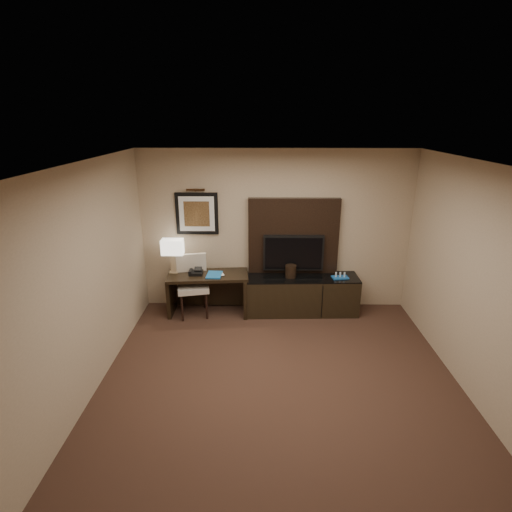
{
  "coord_description": "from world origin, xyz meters",
  "views": [
    {
      "loc": [
        -0.23,
        -3.95,
        3.16
      ],
      "look_at": [
        -0.31,
        1.8,
        1.15
      ],
      "focal_mm": 28.0,
      "sensor_mm": 36.0,
      "label": 1
    }
  ],
  "objects_px": {
    "desk_phone": "(196,271)",
    "ice_bucket": "(291,271)",
    "desk_chair": "(193,286)",
    "tv": "(293,253)",
    "credenza": "(302,295)",
    "minibar_tray": "(340,275)",
    "table_lamp": "(173,256)",
    "desk": "(209,294)"
  },
  "relations": [
    {
      "from": "table_lamp",
      "to": "desk_phone",
      "type": "relative_size",
      "value": 2.64
    },
    {
      "from": "desk_phone",
      "to": "minibar_tray",
      "type": "relative_size",
      "value": 0.81
    },
    {
      "from": "credenza",
      "to": "tv",
      "type": "xyz_separation_m",
      "value": [
        -0.15,
        0.14,
        0.7
      ]
    },
    {
      "from": "desk_phone",
      "to": "credenza",
      "type": "bearing_deg",
      "value": 1.54
    },
    {
      "from": "tv",
      "to": "desk_chair",
      "type": "xyz_separation_m",
      "value": [
        -1.66,
        -0.26,
        -0.5
      ]
    },
    {
      "from": "desk_chair",
      "to": "table_lamp",
      "type": "height_order",
      "value": "table_lamp"
    },
    {
      "from": "credenza",
      "to": "table_lamp",
      "type": "height_order",
      "value": "table_lamp"
    },
    {
      "from": "desk_chair",
      "to": "minibar_tray",
      "type": "xyz_separation_m",
      "value": [
        2.43,
        0.09,
        0.17
      ]
    },
    {
      "from": "desk_phone",
      "to": "desk_chair",
      "type": "bearing_deg",
      "value": -130.54
    },
    {
      "from": "credenza",
      "to": "minibar_tray",
      "type": "bearing_deg",
      "value": -4.78
    },
    {
      "from": "tv",
      "to": "desk_chair",
      "type": "height_order",
      "value": "tv"
    },
    {
      "from": "table_lamp",
      "to": "minibar_tray",
      "type": "xyz_separation_m",
      "value": [
        2.76,
        -0.07,
        -0.3
      ]
    },
    {
      "from": "table_lamp",
      "to": "minibar_tray",
      "type": "height_order",
      "value": "table_lamp"
    },
    {
      "from": "table_lamp",
      "to": "tv",
      "type": "bearing_deg",
      "value": 3.01
    },
    {
      "from": "desk",
      "to": "ice_bucket",
      "type": "bearing_deg",
      "value": -2.71
    },
    {
      "from": "tv",
      "to": "ice_bucket",
      "type": "distance_m",
      "value": 0.31
    },
    {
      "from": "desk",
      "to": "table_lamp",
      "type": "height_order",
      "value": "table_lamp"
    },
    {
      "from": "table_lamp",
      "to": "desk_phone",
      "type": "height_order",
      "value": "table_lamp"
    },
    {
      "from": "credenza",
      "to": "desk_phone",
      "type": "xyz_separation_m",
      "value": [
        -1.76,
        -0.05,
        0.44
      ]
    },
    {
      "from": "table_lamp",
      "to": "minibar_tray",
      "type": "distance_m",
      "value": 2.78
    },
    {
      "from": "desk",
      "to": "desk_chair",
      "type": "bearing_deg",
      "value": -169.28
    },
    {
      "from": "credenza",
      "to": "desk_chair",
      "type": "height_order",
      "value": "desk_chair"
    },
    {
      "from": "tv",
      "to": "ice_bucket",
      "type": "relative_size",
      "value": 4.86
    },
    {
      "from": "desk",
      "to": "credenza",
      "type": "xyz_separation_m",
      "value": [
        1.57,
        0.05,
        -0.03
      ]
    },
    {
      "from": "credenza",
      "to": "minibar_tray",
      "type": "distance_m",
      "value": 0.72
    },
    {
      "from": "tv",
      "to": "minibar_tray",
      "type": "height_order",
      "value": "tv"
    },
    {
      "from": "tv",
      "to": "desk_phone",
      "type": "height_order",
      "value": "tv"
    },
    {
      "from": "desk",
      "to": "credenza",
      "type": "relative_size",
      "value": 0.7
    },
    {
      "from": "credenza",
      "to": "ice_bucket",
      "type": "bearing_deg",
      "value": 177.73
    },
    {
      "from": "tv",
      "to": "ice_bucket",
      "type": "bearing_deg",
      "value": -108.51
    },
    {
      "from": "desk_phone",
      "to": "ice_bucket",
      "type": "relative_size",
      "value": 1.04
    },
    {
      "from": "credenza",
      "to": "tv",
      "type": "bearing_deg",
      "value": 135.03
    },
    {
      "from": "tv",
      "to": "minibar_tray",
      "type": "relative_size",
      "value": 3.76
    },
    {
      "from": "desk_phone",
      "to": "ice_bucket",
      "type": "distance_m",
      "value": 1.56
    },
    {
      "from": "credenza",
      "to": "tv",
      "type": "height_order",
      "value": "tv"
    },
    {
      "from": "desk_chair",
      "to": "desk_phone",
      "type": "bearing_deg",
      "value": 37.33
    },
    {
      "from": "desk_chair",
      "to": "minibar_tray",
      "type": "relative_size",
      "value": 3.89
    },
    {
      "from": "credenza",
      "to": "minibar_tray",
      "type": "height_order",
      "value": "minibar_tray"
    },
    {
      "from": "tv",
      "to": "desk_chair",
      "type": "relative_size",
      "value": 0.96
    },
    {
      "from": "tv",
      "to": "credenza",
      "type": "bearing_deg",
      "value": -43.02
    },
    {
      "from": "desk",
      "to": "desk_chair",
      "type": "height_order",
      "value": "desk_chair"
    },
    {
      "from": "desk_chair",
      "to": "tv",
      "type": "bearing_deg",
      "value": -3.54
    }
  ]
}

